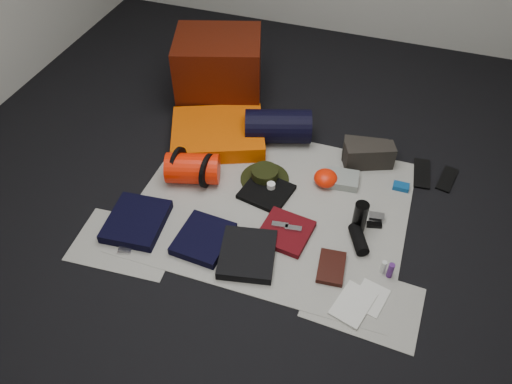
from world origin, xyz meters
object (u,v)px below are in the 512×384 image
(navy_duffel, at_px, (278,126))
(compact_camera, at_px, (376,217))
(water_bottle, at_px, (360,217))
(paperback_book, at_px, (331,267))
(sleeping_pad, at_px, (218,134))
(stuff_sack, at_px, (193,168))
(red_cabinet, at_px, (219,69))

(navy_duffel, bearing_deg, compact_camera, -51.78)
(water_bottle, bearing_deg, paperback_book, -103.91)
(sleeping_pad, bearing_deg, stuff_sack, -90.06)
(red_cabinet, relative_size, compact_camera, 6.80)
(navy_duffel, xyz_separation_m, compact_camera, (0.77, -0.51, -0.10))
(water_bottle, height_order, compact_camera, water_bottle)
(red_cabinet, xyz_separation_m, paperback_book, (1.16, -1.29, -0.23))
(navy_duffel, height_order, water_bottle, navy_duffel)
(sleeping_pad, height_order, compact_camera, sleeping_pad)
(sleeping_pad, bearing_deg, red_cabinet, 109.92)
(stuff_sack, distance_m, water_bottle, 1.07)
(water_bottle, bearing_deg, stuff_sack, 176.36)
(red_cabinet, distance_m, stuff_sack, 0.92)
(water_bottle, xyz_separation_m, compact_camera, (0.09, 0.11, -0.08))
(navy_duffel, distance_m, compact_camera, 0.93)
(water_bottle, height_order, paperback_book, water_bottle)
(sleeping_pad, xyz_separation_m, paperback_book, (0.98, -0.81, -0.04))
(water_bottle, bearing_deg, red_cabinet, 142.20)
(paperback_book, bearing_deg, navy_duffel, 116.40)
(stuff_sack, bearing_deg, paperback_book, -22.02)
(navy_duffel, relative_size, compact_camera, 4.99)
(stuff_sack, bearing_deg, sleeping_pad, 89.94)
(red_cabinet, bearing_deg, water_bottle, -55.25)
(red_cabinet, bearing_deg, compact_camera, -50.17)
(red_cabinet, bearing_deg, paperback_book, -65.58)
(sleeping_pad, height_order, paperback_book, sleeping_pad)
(red_cabinet, relative_size, navy_duffel, 1.36)
(sleeping_pad, relative_size, navy_duffel, 1.40)
(sleeping_pad, relative_size, water_bottle, 3.05)
(navy_duffel, xyz_separation_m, water_bottle, (0.68, -0.62, -0.01))
(sleeping_pad, xyz_separation_m, compact_camera, (1.16, -0.38, -0.04))
(red_cabinet, height_order, water_bottle, red_cabinet)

